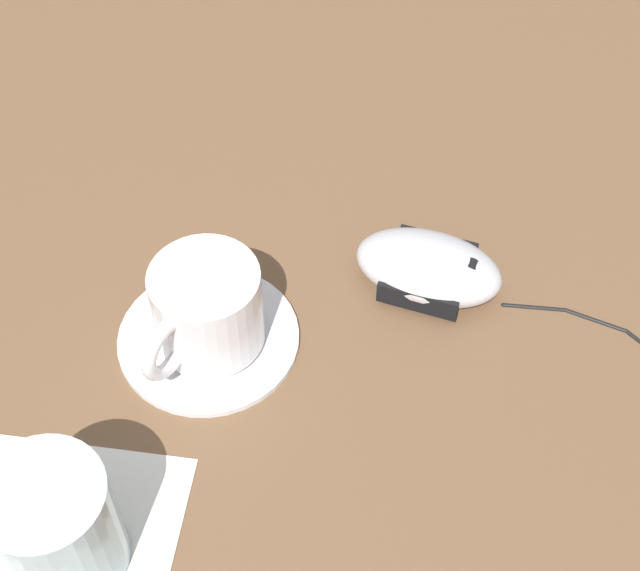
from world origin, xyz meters
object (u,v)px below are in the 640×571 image
saucer (208,336)px  drinking_glass (55,526)px  computer_mouse (429,268)px  coffee_cup (205,309)px

saucer → drinking_glass: (0.17, -0.05, 0.04)m
computer_mouse → drinking_glass: bearing=-39.9°
saucer → computer_mouse: size_ratio=1.08×
saucer → coffee_cup: size_ratio=1.28×
coffee_cup → computer_mouse: coffee_cup is taller
coffee_cup → drinking_glass: drinking_glass is taller
computer_mouse → drinking_glass: drinking_glass is taller
coffee_cup → drinking_glass: size_ratio=1.21×
computer_mouse → drinking_glass: size_ratio=1.43×
saucer → computer_mouse: computer_mouse is taller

